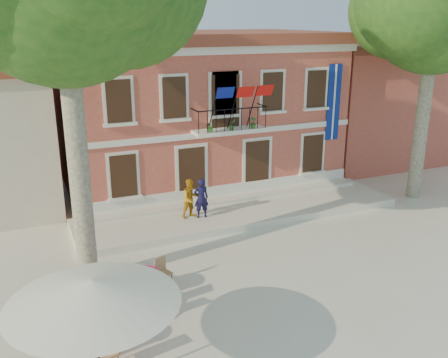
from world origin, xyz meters
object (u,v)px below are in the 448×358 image
Objects in this scene: pedestrian_navy at (201,198)px; pedestrian_orange at (191,198)px; cafe_table_0 at (96,339)px; cafe_table_1 at (122,303)px; plane_tree_east at (436,6)px; cafe_table_3 at (145,282)px; patio_umbrella at (93,292)px.

pedestrian_navy is 1.01× the size of pedestrian_orange.
cafe_table_0 is 0.97× the size of cafe_table_1.
pedestrian_navy reaches higher than cafe_table_1.
plane_tree_east is 16.69m from cafe_table_3.
pedestrian_orange reaches higher than cafe_table_0.
pedestrian_navy is at bearing 55.85° from patio_umbrella.
pedestrian_navy is 7.04m from cafe_table_1.
patio_umbrella is 4.65m from cafe_table_3.
patio_umbrella is at bearing -155.40° from plane_tree_east.
plane_tree_east reaches higher than cafe_table_0.
pedestrian_orange is at bearing -14.77° from pedestrian_navy.
plane_tree_east is at bearing 17.02° from cafe_table_1.
pedestrian_orange is 0.89× the size of cafe_table_3.
cafe_table_3 is at bearing -165.29° from plane_tree_east.
cafe_table_1 is (-4.07, -5.57, -0.69)m from pedestrian_orange.
patio_umbrella is 2.06× the size of cafe_table_3.
cafe_table_0 is at bearing -135.61° from pedestrian_orange.
cafe_table_1 is at bearing 68.55° from patio_umbrella.
patio_umbrella is 2.09× the size of cafe_table_0.
pedestrian_orange reaches higher than cafe_table_3.
pedestrian_orange reaches higher than cafe_table_1.
patio_umbrella reaches higher than pedestrian_orange.
cafe_table_3 is (-14.06, -3.69, -8.21)m from plane_tree_east.
cafe_table_0 is at bearing 58.62° from pedestrian_navy.
patio_umbrella reaches higher than pedestrian_navy.
cafe_table_0 is (-15.91, -5.97, -8.21)m from plane_tree_east.
cafe_table_0 is at bearing 84.77° from patio_umbrella.
patio_umbrella is at bearing -111.45° from cafe_table_1.
patio_umbrella reaches higher than cafe_table_3.
cafe_table_0 is 0.98× the size of cafe_table_3.
pedestrian_orange is 8.62m from cafe_table_0.
pedestrian_orange is at bearing 174.79° from plane_tree_east.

